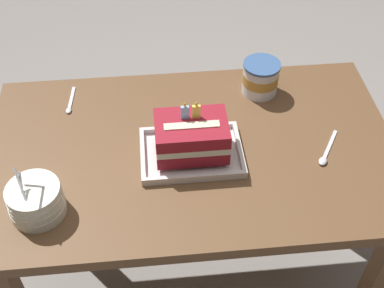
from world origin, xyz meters
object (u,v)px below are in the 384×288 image
object	(u,v)px
serving_spoon_by_bowls	(70,105)
foil_tray	(191,153)
serving_spoon_near_tray	(325,156)
bowl_stack	(36,200)
ice_cream_tub	(261,78)
birthday_cake	(191,136)

from	to	relation	value
serving_spoon_by_bowls	foil_tray	bearing A→B (deg)	-34.92
serving_spoon_near_tray	serving_spoon_by_bowls	xyz separation A→B (m)	(-0.72, 0.29, -0.00)
bowl_stack	ice_cream_tub	size ratio (longest dim) A/B	1.29
birthday_cake	foil_tray	bearing A→B (deg)	-90.00
bowl_stack	serving_spoon_near_tray	xyz separation A→B (m)	(0.77, 0.11, -0.04)
foil_tray	birthday_cake	bearing A→B (deg)	90.00
serving_spoon_by_bowls	bowl_stack	bearing A→B (deg)	-97.13
serving_spoon_by_bowls	birthday_cake	bearing A→B (deg)	-34.91
bowl_stack	serving_spoon_near_tray	world-z (taller)	bowl_stack
foil_tray	serving_spoon_near_tray	xyz separation A→B (m)	(0.37, -0.04, -0.00)
foil_tray	serving_spoon_by_bowls	world-z (taller)	foil_tray
birthday_cake	bowl_stack	world-z (taller)	birthday_cake
birthday_cake	serving_spoon_near_tray	size ratio (longest dim) A/B	1.40
serving_spoon_near_tray	birthday_cake	bearing A→B (deg)	173.48
birthday_cake	serving_spoon_near_tray	bearing A→B (deg)	-6.52
bowl_stack	ice_cream_tub	world-z (taller)	bowl_stack
serving_spoon_by_bowls	serving_spoon_near_tray	bearing A→B (deg)	-21.74
foil_tray	bowl_stack	xyz separation A→B (m)	(-0.40, -0.15, 0.04)
bowl_stack	serving_spoon_near_tray	distance (m)	0.78
foil_tray	ice_cream_tub	distance (m)	0.35
serving_spoon_near_tray	serving_spoon_by_bowls	size ratio (longest dim) A/B	1.09
serving_spoon_near_tray	serving_spoon_by_bowls	world-z (taller)	serving_spoon_near_tray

